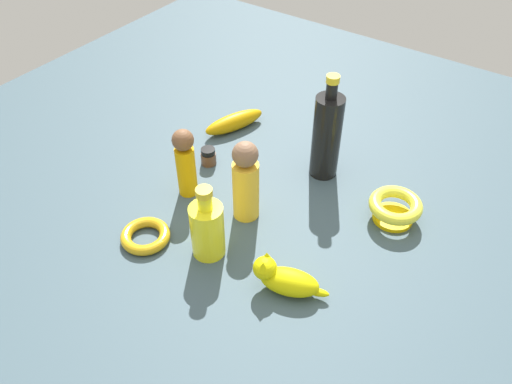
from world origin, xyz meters
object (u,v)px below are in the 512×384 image
object	(u,v)px
bowl	(395,207)
bangle	(145,236)
cat_figurine	(284,279)
person_figure_child	(247,180)
bottle_short	(207,228)
bottle_tall	(327,135)
person_figure_adult	(185,161)
banana	(234,122)
nail_polish_jar	(208,156)

from	to	relation	value
bowl	bangle	bearing A→B (deg)	41.69
bowl	bangle	world-z (taller)	bowl
cat_figurine	person_figure_child	bearing A→B (deg)	-36.05
bottle_short	cat_figurine	size ratio (longest dim) A/B	1.18
cat_figurine	bottle_tall	xyz separation A→B (m)	(0.12, -0.37, 0.08)
bottle_short	person_figure_adult	size ratio (longest dim) A/B	0.99
bangle	bottle_short	bearing A→B (deg)	-158.07
person_figure_child	cat_figurine	bearing A→B (deg)	143.95
cat_figurine	person_figure_adult	distance (m)	0.37
banana	bowl	xyz separation A→B (m)	(-0.51, 0.08, 0.01)
bottle_short	bowl	distance (m)	0.43
nail_polish_jar	bangle	size ratio (longest dim) A/B	0.42
bottle_short	banana	bearing A→B (deg)	-60.06
person_figure_child	cat_figurine	world-z (taller)	person_figure_child
bottle_tall	banana	size ratio (longest dim) A/B	1.51
person_figure_child	banana	size ratio (longest dim) A/B	1.12
cat_figurine	banana	size ratio (longest dim) A/B	0.83
banana	nail_polish_jar	world-z (taller)	banana
cat_figurine	person_figure_adult	bearing A→B (deg)	-18.35
bottle_short	bowl	world-z (taller)	bottle_short
person_figure_adult	banana	distance (m)	0.29
bottle_short	cat_figurine	bearing A→B (deg)	-178.42
bottle_short	nail_polish_jar	distance (m)	0.31
banana	nail_polish_jar	xyz separation A→B (m)	(-0.04, 0.16, -0.00)
bottle_short	bowl	xyz separation A→B (m)	(-0.28, -0.32, -0.03)
bottle_tall	bangle	xyz separation A→B (m)	(0.20, 0.43, -0.10)
person_figure_child	bottle_tall	world-z (taller)	bottle_tall
bottle_short	bangle	distance (m)	0.16
bottle_short	person_figure_child	size ratio (longest dim) A/B	0.88
bottle_tall	nail_polish_jar	world-z (taller)	bottle_tall
bangle	person_figure_adult	bearing A→B (deg)	-81.48
person_figure_child	person_figure_adult	bearing A→B (deg)	7.76
cat_figurine	nail_polish_jar	bearing A→B (deg)	-31.31
person_figure_child	bowl	world-z (taller)	person_figure_child
bottle_short	bangle	bearing A→B (deg)	21.93
bottle_short	banana	distance (m)	0.46
bottle_tall	bangle	size ratio (longest dim) A/B	2.52
bottle_tall	bowl	bearing A→B (deg)	165.72
banana	cat_figurine	bearing A→B (deg)	-111.69
cat_figurine	person_figure_adult	world-z (taller)	person_figure_adult
bowl	nail_polish_jar	bearing A→B (deg)	9.98
banana	bangle	world-z (taller)	banana
nail_polish_jar	bangle	xyz separation A→B (m)	(-0.06, 0.29, -0.01)
bottle_tall	banana	bearing A→B (deg)	-4.42
person_figure_adult	bangle	distance (m)	0.19
person_figure_child	bottle_tall	size ratio (longest dim) A/B	0.74
bottle_short	cat_figurine	xyz separation A→B (m)	(-0.19, -0.01, -0.03)
bottle_short	bangle	world-z (taller)	bottle_short
bottle_short	person_figure_child	world-z (taller)	person_figure_child
person_figure_adult	nail_polish_jar	size ratio (longest dim) A/B	3.95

